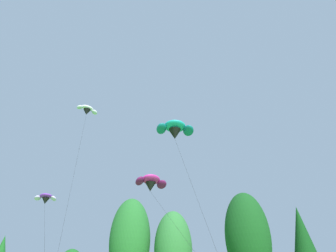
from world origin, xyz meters
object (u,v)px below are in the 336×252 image
at_px(parafoil_kite_far_purple, 46,198).
at_px(parafoil_kite_low_teal, 175,130).
at_px(parafoil_kite_high_white, 87,110).
at_px(parafoil_kite_mid_magenta, 151,183).

xyz_separation_m(parafoil_kite_far_purple, parafoil_kite_low_teal, (15.29, -2.41, 5.05)).
height_order(parafoil_kite_high_white, parafoil_kite_mid_magenta, parafoil_kite_high_white).
bearing_deg(parafoil_kite_mid_magenta, parafoil_kite_high_white, 179.89).
height_order(parafoil_kite_high_white, parafoil_kite_far_purple, parafoil_kite_high_white).
bearing_deg(parafoil_kite_far_purple, parafoil_kite_mid_magenta, 15.05).
bearing_deg(parafoil_kite_far_purple, parafoil_kite_low_teal, -8.95).
height_order(parafoil_kite_mid_magenta, parafoil_kite_far_purple, parafoil_kite_mid_magenta).
bearing_deg(parafoil_kite_low_teal, parafoil_kite_far_purple, 171.05).
height_order(parafoil_kite_far_purple, parafoil_kite_low_teal, parafoil_kite_low_teal).
distance_m(parafoil_kite_far_purple, parafoil_kite_low_teal, 16.28).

